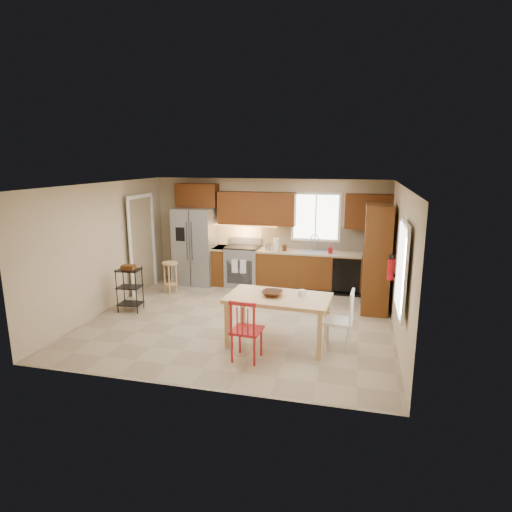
{
  "coord_description": "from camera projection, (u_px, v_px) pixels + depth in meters",
  "views": [
    {
      "loc": [
        2.06,
        -7.24,
        2.94
      ],
      "look_at": [
        0.2,
        0.4,
        1.15
      ],
      "focal_mm": 30.0,
      "sensor_mm": 36.0,
      "label": 1
    }
  ],
  "objects": [
    {
      "name": "upper_over_fridge",
      "position": [
        197.0,
        195.0,
        10.11
      ],
      "size": [
        1.0,
        0.35,
        0.55
      ],
      "primitive_type": "cube",
      "color": "#53260D",
      "rests_on": "wall_back"
    },
    {
      "name": "fire_extinguisher",
      "position": [
        391.0,
        269.0,
        7.28
      ],
      "size": [
        0.12,
        0.12,
        0.36
      ],
      "primitive_type": "cylinder",
      "color": "#AD0C13",
      "rests_on": "wall_right"
    },
    {
      "name": "range_stove",
      "position": [
        243.0,
        267.0,
        10.08
      ],
      "size": [
        0.76,
        0.63,
        0.92
      ],
      "primitive_type": "cube",
      "color": "gray",
      "rests_on": "floor"
    },
    {
      "name": "undercab_glow",
      "position": [
        244.0,
        225.0,
        9.97
      ],
      "size": [
        1.6,
        0.3,
        0.01
      ],
      "primitive_type": "cube",
      "color": "#FFBF66",
      "rests_on": "wall_back"
    },
    {
      "name": "wall_front",
      "position": [
        185.0,
        297.0,
        5.34
      ],
      "size": [
        5.5,
        0.02,
        2.5
      ],
      "primitive_type": "cube",
      "color": "#CCB793",
      "rests_on": "ground"
    },
    {
      "name": "window_back",
      "position": [
        316.0,
        217.0,
        9.71
      ],
      "size": [
        1.12,
        0.04,
        1.12
      ],
      "primitive_type": "cube",
      "color": "white",
      "rests_on": "wall_back"
    },
    {
      "name": "canister_wood",
      "position": [
        285.0,
        248.0,
        9.67
      ],
      "size": [
        0.1,
        0.1,
        0.14
      ],
      "primitive_type": "cylinder",
      "color": "#4F2B15",
      "rests_on": "base_cabinet_run"
    },
    {
      "name": "sink",
      "position": [
        314.0,
        253.0,
        9.62
      ],
      "size": [
        0.62,
        0.46,
        0.16
      ],
      "primitive_type": "cube",
      "color": "gray",
      "rests_on": "base_cabinet_run"
    },
    {
      "name": "table_jar",
      "position": [
        302.0,
        294.0,
        6.8
      ],
      "size": [
        0.13,
        0.13,
        0.14
      ],
      "primitive_type": "cylinder",
      "rotation": [
        0.0,
        0.0,
        -0.07
      ],
      "color": "silver",
      "rests_on": "dining_table"
    },
    {
      "name": "chair_red",
      "position": [
        247.0,
        329.0,
        6.33
      ],
      "size": [
        0.48,
        0.48,
        0.96
      ],
      "primitive_type": null,
      "rotation": [
        0.0,
        0.0,
        -0.07
      ],
      "color": "#AF1A1F",
      "rests_on": "floor"
    },
    {
      "name": "dining_table",
      "position": [
        278.0,
        321.0,
        6.88
      ],
      "size": [
        1.68,
        1.02,
        0.79
      ],
      "primitive_type": null,
      "rotation": [
        0.0,
        0.0,
        -0.07
      ],
      "color": "#E0AC70",
      "rests_on": "floor"
    },
    {
      "name": "wall_left",
      "position": [
        104.0,
        247.0,
        8.34
      ],
      "size": [
        0.02,
        5.0,
        2.5
      ],
      "primitive_type": "cube",
      "color": "#CCB793",
      "rests_on": "ground"
    },
    {
      "name": "chair_white",
      "position": [
        338.0,
        320.0,
        6.69
      ],
      "size": [
        0.48,
        0.48,
        0.96
      ],
      "primitive_type": null,
      "rotation": [
        0.0,
        0.0,
        1.51
      ],
      "color": "silver",
      "rests_on": "floor"
    },
    {
      "name": "doorway",
      "position": [
        141.0,
        245.0,
        9.6
      ],
      "size": [
        0.04,
        0.95,
        2.1
      ],
      "primitive_type": "cube",
      "color": "#8C7A59",
      "rests_on": "wall_left"
    },
    {
      "name": "canister_steel",
      "position": [
        268.0,
        246.0,
        9.79
      ],
      "size": [
        0.11,
        0.11,
        0.18
      ],
      "primitive_type": "cylinder",
      "color": "gray",
      "rests_on": "base_cabinet_run"
    },
    {
      "name": "backsplash",
      "position": [
        324.0,
        238.0,
        9.78
      ],
      "size": [
        2.92,
        0.03,
        0.55
      ],
      "primitive_type": "cube",
      "color": "beige",
      "rests_on": "wall_back"
    },
    {
      "name": "upper_right_block",
      "position": [
        369.0,
        212.0,
        9.26
      ],
      "size": [
        1.0,
        0.35,
        0.75
      ],
      "primitive_type": "cube",
      "color": "#53260D",
      "rests_on": "wall_back"
    },
    {
      "name": "bar_stool",
      "position": [
        170.0,
        277.0,
        9.54
      ],
      "size": [
        0.42,
        0.42,
        0.71
      ],
      "primitive_type": null,
      "rotation": [
        0.0,
        0.0,
        -0.28
      ],
      "color": "#E0AC70",
      "rests_on": "floor"
    },
    {
      "name": "floor",
      "position": [
        240.0,
        320.0,
        7.98
      ],
      "size": [
        5.5,
        5.5,
        0.0
      ],
      "primitive_type": "plane",
      "color": "tan",
      "rests_on": "ground"
    },
    {
      "name": "table_bowl",
      "position": [
        272.0,
        296.0,
        6.81
      ],
      "size": [
        0.35,
        0.35,
        0.08
      ],
      "primitive_type": "imported",
      "rotation": [
        0.0,
        0.0,
        -0.07
      ],
      "color": "#4F2B15",
      "rests_on": "dining_table"
    },
    {
      "name": "upper_left_block",
      "position": [
        257.0,
        208.0,
        9.84
      ],
      "size": [
        1.8,
        0.35,
        0.75
      ],
      "primitive_type": "cube",
      "color": "#53260D",
      "rests_on": "wall_back"
    },
    {
      "name": "ceiling",
      "position": [
        239.0,
        185.0,
        7.43
      ],
      "size": [
        5.5,
        5.0,
        0.02
      ],
      "primitive_type": "cube",
      "color": "silver",
      "rests_on": "ground"
    },
    {
      "name": "base_cabinet_run",
      "position": [
        321.0,
        271.0,
        9.67
      ],
      "size": [
        2.92,
        0.6,
        0.9
      ],
      "primitive_type": "cube",
      "color": "#5C3310",
      "rests_on": "floor"
    },
    {
      "name": "wall_right",
      "position": [
        400.0,
        263.0,
        7.07
      ],
      "size": [
        0.02,
        5.0,
        2.5
      ],
      "primitive_type": "cube",
      "color": "#CCB793",
      "rests_on": "ground"
    },
    {
      "name": "paper_towel",
      "position": [
        276.0,
        244.0,
        9.73
      ],
      "size": [
        0.12,
        0.12,
        0.28
      ],
      "primitive_type": "cylinder",
      "color": "silver",
      "rests_on": "base_cabinet_run"
    },
    {
      "name": "dishwasher",
      "position": [
        346.0,
        276.0,
        9.27
      ],
      "size": [
        0.6,
        0.02,
        0.78
      ],
      "primitive_type": "cube",
      "color": "black",
      "rests_on": "floor"
    },
    {
      "name": "pantry",
      "position": [
        377.0,
        258.0,
        8.33
      ],
      "size": [
        0.5,
        0.95,
        2.1
      ],
      "primitive_type": "cube",
      "color": "#5C3310",
      "rests_on": "floor"
    },
    {
      "name": "utility_cart",
      "position": [
        130.0,
        289.0,
        8.38
      ],
      "size": [
        0.47,
        0.38,
        0.88
      ],
      "primitive_type": null,
      "rotation": [
        0.0,
        0.0,
        0.08
      ],
      "color": "black",
      "rests_on": "floor"
    },
    {
      "name": "soap_bottle",
      "position": [
        330.0,
        249.0,
        9.41
      ],
      "size": [
        0.09,
        0.09,
        0.19
      ],
      "primitive_type": "imported",
      "color": "#AD0C13",
      "rests_on": "base_cabinet_run"
    },
    {
      "name": "wall_back",
      "position": [
        269.0,
        232.0,
        10.07
      ],
      "size": [
        5.5,
        0.02,
        2.5
      ],
      "primitive_type": "cube",
      "color": "#CCB793",
      "rests_on": "ground"
    },
    {
      "name": "base_cabinet_narrow",
      "position": [
        221.0,
        265.0,
        10.22
      ],
      "size": [
        0.3,
        0.6,
        0.9
      ],
      "primitive_type": "cube",
      "color": "#5C3310",
      "rests_on": "floor"
    },
    {
      "name": "refrigerator",
      "position": [
        196.0,
        246.0,
        10.19
      ],
      "size": [
        0.92,
        0.75,
        1.82
      ],
      "primitive_type": "cube",
      "color": "gray",
      "rests_on": "floor"
    },
    {
      "name": "window_right",
      "position": [
        402.0,
        268.0,
        5.95
      ],
      "size": [
        0.04,
        1.02,
        1.32
      ],
      "primitive_type": "cube",
      "color": "white",
      "rests_on": "wall_right"
    }
  ]
}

